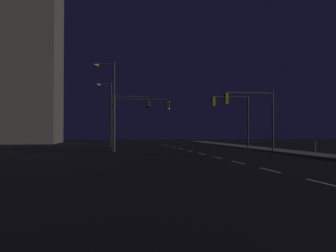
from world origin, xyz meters
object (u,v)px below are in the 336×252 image
(traffic_light_overhead_east, at_px, (232,110))
(traffic_light_near_left, at_px, (140,112))
(traffic_light_mid_right, at_px, (251,108))
(street_lamp_median, at_px, (109,109))
(traffic_light_near_right, at_px, (129,111))
(street_lamp_mid_block, at_px, (111,99))

(traffic_light_overhead_east, distance_m, traffic_light_near_left, 10.48)
(traffic_light_mid_right, height_order, street_lamp_median, street_lamp_median)
(traffic_light_near_left, xyz_separation_m, street_lamp_median, (-2.82, 8.09, 0.80))
(traffic_light_near_left, bearing_deg, traffic_light_overhead_east, 18.30)
(traffic_light_overhead_east, bearing_deg, traffic_light_near_right, -168.11)
(traffic_light_near_right, bearing_deg, traffic_light_mid_right, -20.42)
(traffic_light_near_right, relative_size, traffic_light_mid_right, 1.01)
(traffic_light_near_right, relative_size, street_lamp_median, 0.73)
(traffic_light_overhead_east, relative_size, traffic_light_mid_right, 1.05)
(traffic_light_near_right, bearing_deg, street_lamp_median, 104.98)
(traffic_light_mid_right, relative_size, street_lamp_median, 0.72)
(traffic_light_mid_right, distance_m, traffic_light_near_left, 9.78)
(street_lamp_median, bearing_deg, street_lamp_mid_block, -88.64)
(street_lamp_median, distance_m, street_lamp_mid_block, 8.66)
(traffic_light_overhead_east, relative_size, traffic_light_near_right, 1.05)
(traffic_light_mid_right, bearing_deg, street_lamp_mid_block, 169.29)
(traffic_light_near_left, xyz_separation_m, street_lamp_mid_block, (-2.62, -0.57, 1.11))
(traffic_light_mid_right, bearing_deg, traffic_light_near_right, 159.58)
(traffic_light_near_left, height_order, street_lamp_median, street_lamp_median)
(traffic_light_near_right, relative_size, traffic_light_near_left, 1.04)
(traffic_light_near_right, xyz_separation_m, street_lamp_mid_block, (-1.69, -1.56, 0.95))
(traffic_light_mid_right, relative_size, traffic_light_near_left, 1.03)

